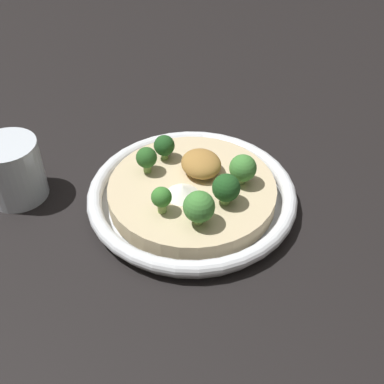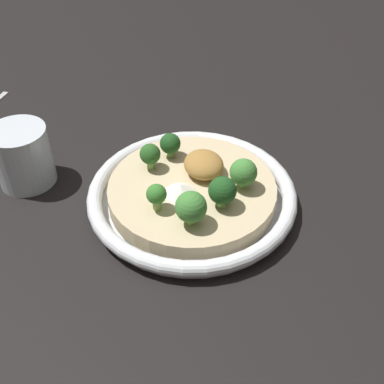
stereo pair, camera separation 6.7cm
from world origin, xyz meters
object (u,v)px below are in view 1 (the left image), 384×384
Objects in this scene: broccoli_back at (162,198)px; broccoli_back_right at (164,146)px; broccoli_left at (226,188)px; risotto_bowl at (192,194)px; broccoli_back_left at (199,207)px; drinking_glass at (13,170)px; broccoli_front at (243,168)px; broccoli_right at (147,158)px.

broccoli_back is 0.11m from broccoli_back_right.
risotto_bowl is at bearing 25.00° from broccoli_left.
broccoli_back_left is 0.14m from broccoli_back_right.
drinking_glass is (0.16, 0.16, -0.01)m from broccoli_back.
broccoli_left is at bearing -155.00° from risotto_bowl.
risotto_bowl is 6.09× the size of broccoli_back_left.
broccoli_back is 1.00× the size of broccoli_back_right.
drinking_glass is (0.18, 0.24, -0.02)m from broccoli_left.
broccoli_left is (-0.03, 0.04, -0.00)m from broccoli_front.
broccoli_front is 1.18× the size of broccoli_back_right.
broccoli_left is at bearing -164.87° from broccoli_back_right.
broccoli_back_left is 0.28m from drinking_glass.
broccoli_back_right is at bearing -62.62° from broccoli_right.
broccoli_front is at bearing -63.30° from broccoli_back_left.
broccoli_front is 0.05m from broccoli_left.
broccoli_back_left reaches higher than broccoli_right.
broccoli_back is 0.86× the size of broccoli_left.
broccoli_back_left is 0.05m from broccoli_left.
risotto_bowl is 7.38× the size of broccoli_right.
broccoli_left is (0.02, -0.05, -0.00)m from broccoli_back_left.
broccoli_back_right is 0.13m from broccoli_left.
broccoli_right is 0.13m from broccoli_front.
broccoli_back_right is (0.02, -0.03, -0.00)m from broccoli_right.
broccoli_back_left is (-0.04, -0.03, 0.00)m from broccoli_back.
broccoli_back_right is 0.86× the size of broccoli_left.
risotto_bowl is 6.51× the size of broccoli_front.
broccoli_front is at bearing -57.25° from broccoli_left.
broccoli_front is (-0.03, -0.06, 0.04)m from risotto_bowl.
risotto_bowl is 7.68× the size of broccoli_back_right.
broccoli_back_left is 1.26× the size of broccoli_back_right.
broccoli_front reaches higher than broccoli_back.
broccoli_back_right is (0.14, -0.01, -0.01)m from broccoli_back_left.
drinking_glass reaches higher than broccoli_left.
broccoli_back is 0.12m from broccoli_front.
drinking_glass reaches higher than broccoli_back.
broccoli_back_right is at bearing -6.01° from broccoli_back_left.
broccoli_right is 0.44× the size of drinking_glass.
risotto_bowl is 0.08m from broccoli_front.
broccoli_back_left is 1.08× the size of broccoli_left.
broccoli_front is (-0.08, -0.11, 0.00)m from broccoli_right.
broccoli_left reaches higher than broccoli_back_right.
broccoli_right is 0.89× the size of broccoli_left.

